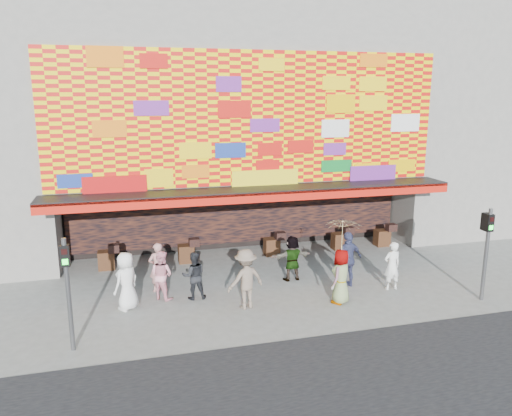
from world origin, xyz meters
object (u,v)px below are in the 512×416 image
object	(u,v)px
ped_e	(348,259)
signal_left	(67,282)
ped_d	(246,279)
ped_i	(162,275)
signal_right	(487,244)
ped_c	(194,276)
ped_g	(341,276)
ped_a	(127,281)
ped_b	(158,267)
parasol	(343,236)
ped_h	(392,266)
ped_f	(292,258)

from	to	relation	value
ped_e	signal_left	bearing A→B (deg)	-2.70
ped_d	ped_i	distance (m)	2.80
signal_left	signal_right	size ratio (longest dim) A/B	1.00
ped_c	ped_g	size ratio (longest dim) A/B	0.90
ped_e	ped_g	world-z (taller)	ped_e
signal_left	ped_a	xyz separation A→B (m)	(1.42, 2.22, -0.96)
ped_b	ped_e	world-z (taller)	ped_e
ped_b	parasol	bearing A→B (deg)	146.43
ped_b	ped_c	size ratio (longest dim) A/B	1.07
ped_e	ped_h	xyz separation A→B (m)	(1.33, -0.60, -0.14)
signal_right	ped_f	size ratio (longest dim) A/B	1.86
ped_a	ped_e	size ratio (longest dim) A/B	0.93
ped_f	ped_i	world-z (taller)	ped_f
ped_h	parasol	size ratio (longest dim) A/B	0.85
signal_right	ped_i	xyz separation A→B (m)	(-9.90, 2.76, -1.06)
ped_c	ped_e	bearing A→B (deg)	179.35
signal_left	parasol	bearing A→B (deg)	6.97
ped_h	ped_c	bearing A→B (deg)	-11.69
signal_left	ped_b	bearing A→B (deg)	54.49
signal_right	parasol	world-z (taller)	signal_right
ped_b	ped_g	bearing A→B (deg)	146.43
ped_e	ped_h	size ratio (longest dim) A/B	1.17
parasol	ped_i	bearing A→B (deg)	161.72
ped_b	ped_e	distance (m)	6.40
ped_h	ped_g	bearing A→B (deg)	11.78
signal_left	parasol	size ratio (longest dim) A/B	1.53
ped_c	ped_h	bearing A→B (deg)	174.81
ped_b	signal_right	bearing A→B (deg)	151.59
ped_c	ped_h	distance (m)	6.60
ped_a	ped_b	size ratio (longest dim) A/B	1.08
ped_b	ped_e	bearing A→B (deg)	159.20
ped_a	ped_i	distance (m)	1.22
ped_c	ped_e	size ratio (longest dim) A/B	0.81
ped_g	parasol	world-z (taller)	parasol
signal_right	ped_h	xyz separation A→B (m)	(-2.36, 1.56, -1.03)
ped_f	ped_i	size ratio (longest dim) A/B	1.01
ped_i	signal_right	bearing A→B (deg)	-152.93
signal_right	parasol	size ratio (longest dim) A/B	1.53
ped_c	ped_g	bearing A→B (deg)	163.94
ped_e	signal_right	bearing A→B (deg)	133.00
ped_c	ped_e	distance (m)	5.22
parasol	signal_left	bearing A→B (deg)	-173.03
ped_e	ped_g	bearing A→B (deg)	39.64
ped_i	parasol	distance (m)	5.87
ped_c	signal_right	bearing A→B (deg)	167.25
signal_left	ped_d	xyz separation A→B (m)	(4.94, 1.37, -0.92)
ped_i	ped_f	bearing A→B (deg)	-131.44
signal_left	ped_h	size ratio (longest dim) A/B	1.81
ped_c	ped_g	world-z (taller)	ped_g
parasol	ped_b	bearing A→B (deg)	155.90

